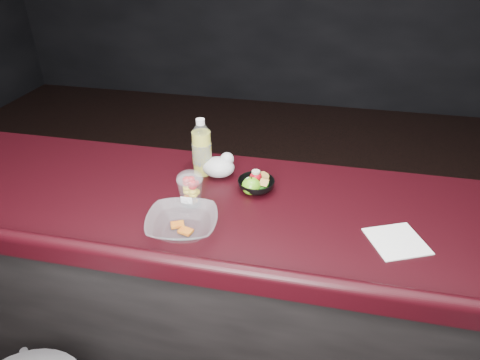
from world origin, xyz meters
name	(u,v)px	position (x,y,z in m)	size (l,w,h in m)	color
counter	(240,305)	(0.00, 0.30, 0.51)	(4.06, 0.71, 1.02)	black
lemonade_bottle	(202,151)	(-0.19, 0.49, 1.12)	(0.08, 0.08, 0.23)	gold
fruit_cup	(190,188)	(-0.17, 0.26, 1.09)	(0.09, 0.09, 0.13)	white
green_apple	(251,186)	(0.02, 0.38, 1.05)	(0.07, 0.07, 0.07)	#539110
plastic_bag	(219,166)	(-0.12, 0.48, 1.06)	(0.13, 0.10, 0.09)	silver
snack_bowl	(256,184)	(0.04, 0.40, 1.05)	(0.15, 0.15, 0.07)	black
takeout_bowl	(182,224)	(-0.15, 0.11, 1.05)	(0.27, 0.27, 0.06)	silver
paper_napkin	(397,241)	(0.52, 0.20, 1.02)	(0.16, 0.16, 0.00)	white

